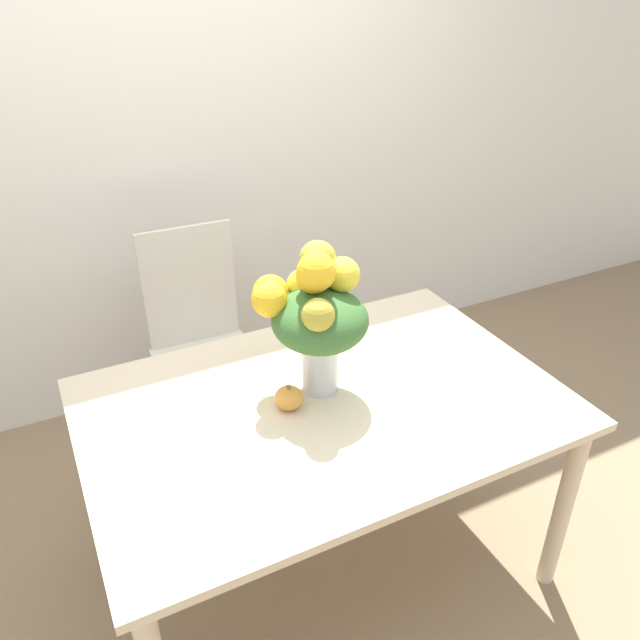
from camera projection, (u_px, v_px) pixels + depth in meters
The scene contains 6 objects.
ground_plane at pixel (323, 558), 2.35m from camera, with size 12.00×12.00×0.00m, color #8E7556.
wall_back at pixel (183, 119), 2.73m from camera, with size 8.00×0.06×2.70m.
dining_table at pixel (324, 421), 2.02m from camera, with size 1.49×0.99×0.74m.
flower_vase at pixel (315, 313), 1.90m from camera, with size 0.34×0.34×0.49m.
pumpkin at pixel (289, 398), 1.92m from camera, with size 0.09×0.09×0.08m.
dining_chair_near_window at pixel (202, 344), 2.69m from camera, with size 0.43×0.43×1.01m.
Camera 1 is at (-0.72, -1.41, 1.95)m, focal length 35.00 mm.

